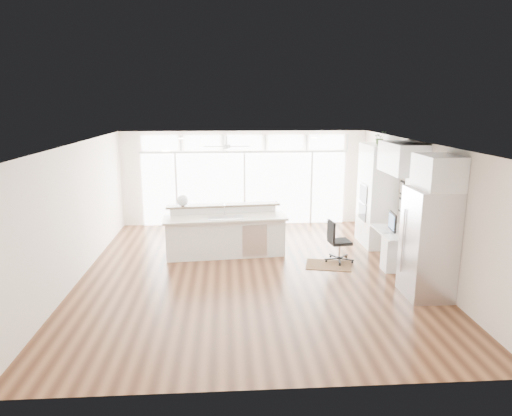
{
  "coord_description": "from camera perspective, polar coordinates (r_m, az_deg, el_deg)",
  "views": [
    {
      "loc": [
        -0.51,
        -8.99,
        3.49
      ],
      "look_at": [
        0.12,
        0.6,
        1.25
      ],
      "focal_mm": 32.0,
      "sensor_mm": 36.0,
      "label": 1
    }
  ],
  "objects": [
    {
      "name": "office_chair",
      "position": [
        10.33,
        10.43,
        -4.14
      ],
      "size": [
        0.54,
        0.51,
        0.93
      ],
      "primitive_type": "cube",
      "rotation": [
        0.0,
        0.0,
        0.13
      ],
      "color": "black",
      "rests_on": "floor"
    },
    {
      "name": "framed_photos",
      "position": [
        10.88,
        17.76,
        1.4
      ],
      "size": [
        0.06,
        0.22,
        0.8
      ],
      "primitive_type": "cube",
      "color": "black",
      "rests_on": "wall_right"
    },
    {
      "name": "fridge_cabinet",
      "position": [
        8.56,
        21.83,
        4.18
      ],
      "size": [
        0.64,
        0.9,
        0.6
      ],
      "primitive_type": "cube",
      "color": "white",
      "rests_on": "wall_right"
    },
    {
      "name": "ceiling_fan",
      "position": [
        11.83,
        -3.71,
        8.18
      ],
      "size": [
        1.16,
        1.16,
        0.32
      ],
      "primitive_type": "cube",
      "color": "silver",
      "rests_on": "ceiling"
    },
    {
      "name": "recessed_lights",
      "position": [
        9.24,
        -0.56,
        8.08
      ],
      "size": [
        3.4,
        3.0,
        0.02
      ],
      "primitive_type": "cube",
      "color": "beige",
      "rests_on": "ceiling"
    },
    {
      "name": "transom_row",
      "position": [
        12.99,
        -1.49,
        8.19
      ],
      "size": [
        5.9,
        0.06,
        0.4
      ],
      "primitive_type": "cube",
      "color": "silver",
      "rests_on": "wall_back"
    },
    {
      "name": "desk_nook",
      "position": [
        10.45,
        16.9,
        -4.79
      ],
      "size": [
        0.72,
        1.3,
        0.76
      ],
      "primitive_type": "cube",
      "color": "white",
      "rests_on": "floor"
    },
    {
      "name": "refrigerator",
      "position": [
        8.81,
        20.76,
        -4.18
      ],
      "size": [
        0.76,
        0.9,
        2.0
      ],
      "primitive_type": "cube",
      "color": "silver",
      "rests_on": "floor"
    },
    {
      "name": "kitchen_island",
      "position": [
        10.59,
        -3.86,
        -2.99
      ],
      "size": [
        2.9,
        1.32,
        1.12
      ],
      "primitive_type": "cube",
      "rotation": [
        0.0,
        0.0,
        0.09
      ],
      "color": "white",
      "rests_on": "floor"
    },
    {
      "name": "ceiling",
      "position": [
        9.04,
        -0.48,
        8.09
      ],
      "size": [
        7.0,
        8.0,
        0.02
      ],
      "primitive_type": "cube",
      "color": "white",
      "rests_on": "wall_back"
    },
    {
      "name": "monitor",
      "position": [
        10.26,
        16.7,
        -1.65
      ],
      "size": [
        0.14,
        0.52,
        0.43
      ],
      "primitive_type": "cube",
      "rotation": [
        0.0,
        0.0,
        -0.1
      ],
      "color": "black",
      "rests_on": "desk_nook"
    },
    {
      "name": "potted_plant",
      "position": [
        11.43,
        15.22,
        8.3
      ],
      "size": [
        0.34,
        0.36,
        0.25
      ],
      "primitive_type": "imported",
      "rotation": [
        0.0,
        0.0,
        0.17
      ],
      "color": "#395D28",
      "rests_on": "oven_cabinet"
    },
    {
      "name": "wall_front",
      "position": [
        5.45,
        1.98,
        -9.99
      ],
      "size": [
        7.0,
        0.04,
        2.7
      ],
      "primitive_type": "cube",
      "color": "white",
      "rests_on": "floor"
    },
    {
      "name": "desk_window",
      "position": [
        10.29,
        19.05,
        1.51
      ],
      "size": [
        0.04,
        0.85,
        0.85
      ],
      "primitive_type": "cube",
      "color": "white",
      "rests_on": "wall_right"
    },
    {
      "name": "upper_cabinets",
      "position": [
        10.06,
        17.86,
        5.97
      ],
      "size": [
        0.64,
        1.3,
        0.64
      ],
      "primitive_type": "cube",
      "color": "white",
      "rests_on": "wall_right"
    },
    {
      "name": "fishbowl",
      "position": [
        10.77,
        -9.15,
        0.95
      ],
      "size": [
        0.31,
        0.31,
        0.27
      ],
      "primitive_type": "sphere",
      "rotation": [
        0.0,
        0.0,
        0.19
      ],
      "color": "white",
      "rests_on": "kitchen_island"
    },
    {
      "name": "wall_right",
      "position": [
        10.07,
        19.83,
        0.05
      ],
      "size": [
        0.04,
        8.0,
        2.7
      ],
      "primitive_type": "cube",
      "color": "white",
      "rests_on": "floor"
    },
    {
      "name": "wall_left",
      "position": [
        9.71,
        -21.56,
        -0.56
      ],
      "size": [
        0.04,
        8.0,
        2.7
      ],
      "primitive_type": "cube",
      "color": "white",
      "rests_on": "floor"
    },
    {
      "name": "wall_back",
      "position": [
        13.17,
        -1.47,
        3.74
      ],
      "size": [
        7.0,
        0.04,
        2.7
      ],
      "primitive_type": "cube",
      "color": "white",
      "rests_on": "floor"
    },
    {
      "name": "oven_cabinet",
      "position": [
        11.62,
        14.82,
        1.54
      ],
      "size": [
        0.64,
        1.2,
        2.5
      ],
      "primitive_type": "cube",
      "color": "white",
      "rests_on": "floor"
    },
    {
      "name": "glass_wall",
      "position": [
        13.17,
        -1.45,
        2.41
      ],
      "size": [
        5.8,
        0.06,
        2.08
      ],
      "primitive_type": "cube",
      "color": "silver",
      "rests_on": "wall_back"
    },
    {
      "name": "rug",
      "position": [
        10.19,
        9.04,
        -7.05
      ],
      "size": [
        1.1,
        0.9,
        0.01
      ],
      "primitive_type": "cube",
      "rotation": [
        0.0,
        0.0,
        -0.23
      ],
      "color": "#392212",
      "rests_on": "floor"
    },
    {
      "name": "floor",
      "position": [
        9.66,
        -0.45,
        -8.14
      ],
      "size": [
        7.0,
        8.0,
        0.02
      ],
      "primitive_type": "cube",
      "color": "#472716",
      "rests_on": "ground"
    },
    {
      "name": "keyboard",
      "position": [
        10.26,
        15.74,
        -2.79
      ],
      "size": [
        0.16,
        0.35,
        0.02
      ],
      "primitive_type": "cube",
      "rotation": [
        0.0,
        0.0,
        -0.09
      ],
      "color": "silver",
      "rests_on": "desk_nook"
    }
  ]
}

